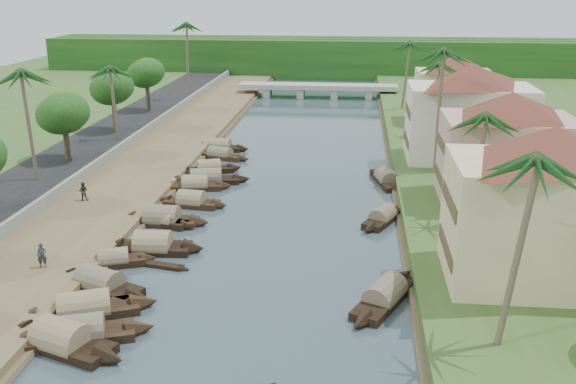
# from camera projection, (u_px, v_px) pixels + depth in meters

# --- Properties ---
(ground) EXTENTS (220.00, 220.00, 0.00)m
(ground) POSITION_uv_depth(u_px,v_px,m) (256.00, 269.00, 46.28)
(ground) COLOR #35474F
(ground) RESTS_ON ground
(left_bank) EXTENTS (10.00, 180.00, 0.80)m
(left_bank) POSITION_uv_depth(u_px,v_px,m) (133.00, 177.00, 66.64)
(left_bank) COLOR brown
(left_bank) RESTS_ON ground
(right_bank) EXTENTS (16.00, 180.00, 1.20)m
(right_bank) POSITION_uv_depth(u_px,v_px,m) (478.00, 186.00, 63.07)
(right_bank) COLOR #305522
(right_bank) RESTS_ON ground
(road) EXTENTS (8.00, 180.00, 1.40)m
(road) POSITION_uv_depth(u_px,v_px,m) (55.00, 172.00, 67.40)
(road) COLOR black
(road) RESTS_ON ground
(retaining_wall) EXTENTS (0.40, 180.00, 1.10)m
(retaining_wall) POSITION_uv_depth(u_px,v_px,m) (94.00, 167.00, 66.76)
(retaining_wall) COLOR gray
(retaining_wall) RESTS_ON left_bank
(treeline) EXTENTS (120.00, 14.00, 8.00)m
(treeline) POSITION_uv_depth(u_px,v_px,m) (326.00, 57.00, 139.46)
(treeline) COLOR #163E11
(treeline) RESTS_ON ground
(bridge) EXTENTS (28.00, 4.00, 2.40)m
(bridge) POSITION_uv_depth(u_px,v_px,m) (318.00, 88.00, 113.73)
(bridge) COLOR #9D9D93
(bridge) RESTS_ON ground
(building_near) EXTENTS (14.85, 14.85, 10.20)m
(building_near) POSITION_uv_depth(u_px,v_px,m) (547.00, 204.00, 40.48)
(building_near) COLOR beige
(building_near) RESTS_ON right_bank
(building_mid) EXTENTS (14.11, 14.11, 9.70)m
(building_mid) POSITION_uv_depth(u_px,v_px,m) (507.00, 147.00, 55.57)
(building_mid) COLOR #CA9D8F
(building_mid) RESTS_ON right_bank
(building_far) EXTENTS (15.59, 15.59, 10.20)m
(building_far) POSITION_uv_depth(u_px,v_px,m) (470.00, 112.00, 68.81)
(building_far) COLOR beige
(building_far) RESTS_ON right_bank
(building_distant) EXTENTS (12.62, 12.62, 9.20)m
(building_distant) POSITION_uv_depth(u_px,v_px,m) (453.00, 88.00, 87.76)
(building_distant) COLOR beige
(building_distant) RESTS_ON right_bank
(sampan_0) EXTENTS (9.05, 4.78, 2.34)m
(sampan_0) POSITION_uv_depth(u_px,v_px,m) (78.00, 335.00, 36.94)
(sampan_0) COLOR black
(sampan_0) RESTS_ON ground
(sampan_1) EXTENTS (9.02, 4.91, 2.58)m
(sampan_1) POSITION_uv_depth(u_px,v_px,m) (62.00, 341.00, 36.22)
(sampan_1) COLOR black
(sampan_1) RESTS_ON ground
(sampan_2) EXTENTS (9.21, 5.32, 2.40)m
(sampan_2) POSITION_uv_depth(u_px,v_px,m) (85.00, 310.00, 39.72)
(sampan_2) COLOR black
(sampan_2) RESTS_ON ground
(sampan_3) EXTENTS (8.81, 5.23, 2.36)m
(sampan_3) POSITION_uv_depth(u_px,v_px,m) (100.00, 285.00, 43.02)
(sampan_3) COLOR black
(sampan_3) RESTS_ON ground
(sampan_4) EXTENTS (6.40, 3.47, 1.85)m
(sampan_4) POSITION_uv_depth(u_px,v_px,m) (114.00, 261.00, 46.71)
(sampan_4) COLOR black
(sampan_4) RESTS_ON ground
(sampan_5) EXTENTS (8.20, 2.57, 2.54)m
(sampan_5) POSITION_uv_depth(u_px,v_px,m) (153.00, 247.00, 49.15)
(sampan_5) COLOR black
(sampan_5) RESTS_ON ground
(sampan_6) EXTENTS (8.47, 2.37, 2.48)m
(sampan_6) POSITION_uv_depth(u_px,v_px,m) (162.00, 219.00, 54.76)
(sampan_6) COLOR black
(sampan_6) RESTS_ON ground
(sampan_7) EXTENTS (6.37, 2.95, 1.74)m
(sampan_7) POSITION_uv_depth(u_px,v_px,m) (163.00, 221.00, 54.43)
(sampan_7) COLOR black
(sampan_7) RESTS_ON ground
(sampan_8) EXTENTS (7.21, 2.50, 2.20)m
(sampan_8) POSITION_uv_depth(u_px,v_px,m) (191.00, 202.00, 59.12)
(sampan_8) COLOR black
(sampan_8) RESTS_ON ground
(sampan_9) EXTENTS (9.51, 3.78, 2.34)m
(sampan_9) POSITION_uv_depth(u_px,v_px,m) (206.00, 180.00, 65.77)
(sampan_9) COLOR black
(sampan_9) RESTS_ON ground
(sampan_10) EXTENTS (7.67, 2.88, 2.09)m
(sampan_10) POSITION_uv_depth(u_px,v_px,m) (195.00, 186.00, 63.86)
(sampan_10) COLOR black
(sampan_10) RESTS_ON ground
(sampan_11) EXTENTS (7.41, 4.24, 2.13)m
(sampan_11) POSITION_uv_depth(u_px,v_px,m) (209.00, 169.00, 69.41)
(sampan_11) COLOR black
(sampan_11) RESTS_ON ground
(sampan_12) EXTENTS (7.99, 3.95, 1.93)m
(sampan_12) POSITION_uv_depth(u_px,v_px,m) (220.00, 155.00, 75.05)
(sampan_12) COLOR black
(sampan_12) RESTS_ON ground
(sampan_13) EXTENTS (7.67, 2.44, 2.08)m
(sampan_13) POSITION_uv_depth(u_px,v_px,m) (220.00, 147.00, 78.73)
(sampan_13) COLOR black
(sampan_13) RESTS_ON ground
(sampan_14) EXTENTS (5.57, 9.31, 2.28)m
(sampan_14) POSITION_uv_depth(u_px,v_px,m) (385.00, 296.00, 41.41)
(sampan_14) COLOR black
(sampan_14) RESTS_ON ground
(sampan_15) EXTENTS (4.47, 7.25, 1.99)m
(sampan_15) POSITION_uv_depth(u_px,v_px,m) (383.00, 218.00, 55.19)
(sampan_15) COLOR black
(sampan_15) RESTS_ON ground
(sampan_16) EXTENTS (3.82, 9.56, 2.28)m
(sampan_16) POSITION_uv_depth(u_px,v_px,m) (387.00, 179.00, 65.86)
(sampan_16) COLOR black
(sampan_16) RESTS_ON ground
(canoe_1) EXTENTS (4.55, 1.59, 0.73)m
(canoe_1) POSITION_uv_depth(u_px,v_px,m) (162.00, 266.00, 46.59)
(canoe_1) COLOR black
(canoe_1) RESTS_ON ground
(canoe_2) EXTENTS (5.49, 3.06, 0.82)m
(canoe_2) POSITION_uv_depth(u_px,v_px,m) (188.00, 175.00, 68.33)
(canoe_2) COLOR black
(canoe_2) RESTS_ON ground
(palm_0) EXTENTS (3.20, 3.20, 11.95)m
(palm_0) POSITION_uv_depth(u_px,v_px,m) (523.00, 163.00, 31.34)
(palm_0) COLOR brown
(palm_0) RESTS_ON ground
(palm_1) EXTENTS (3.20, 3.20, 10.40)m
(palm_1) POSITION_uv_depth(u_px,v_px,m) (477.00, 118.00, 48.85)
(palm_1) COLOR brown
(palm_1) RESTS_ON ground
(palm_2) EXTENTS (3.20, 3.20, 13.83)m
(palm_2) POSITION_uv_depth(u_px,v_px,m) (443.00, 54.00, 61.70)
(palm_2) COLOR brown
(palm_2) RESTS_ON ground
(palm_3) EXTENTS (3.20, 3.20, 10.58)m
(palm_3) POSITION_uv_depth(u_px,v_px,m) (433.00, 65.00, 78.14)
(palm_3) COLOR brown
(palm_3) RESTS_ON ground
(palm_5) EXTENTS (3.20, 3.20, 11.98)m
(palm_5) POSITION_uv_depth(u_px,v_px,m) (23.00, 74.00, 59.39)
(palm_5) COLOR brown
(palm_5) RESTS_ON ground
(palm_6) EXTENTS (3.20, 3.20, 10.25)m
(palm_6) POSITION_uv_depth(u_px,v_px,m) (112.00, 69.00, 75.54)
(palm_6) COLOR brown
(palm_6) RESTS_ON ground
(palm_7) EXTENTS (3.20, 3.20, 11.39)m
(palm_7) POSITION_uv_depth(u_px,v_px,m) (406.00, 45.00, 95.09)
(palm_7) COLOR brown
(palm_7) RESTS_ON ground
(palm_8) EXTENTS (3.20, 3.20, 13.49)m
(palm_8) POSITION_uv_depth(u_px,v_px,m) (185.00, 26.00, 101.43)
(palm_8) COLOR brown
(palm_8) RESTS_ON ground
(tree_3) EXTENTS (5.10, 5.10, 7.16)m
(tree_3) POSITION_uv_depth(u_px,v_px,m) (63.00, 114.00, 67.87)
(tree_3) COLOR #4C3D2B
(tree_3) RESTS_ON ground
(tree_4) EXTENTS (5.02, 5.02, 7.60)m
(tree_4) POSITION_uv_depth(u_px,v_px,m) (112.00, 88.00, 81.26)
(tree_4) COLOR #4C3D2B
(tree_4) RESTS_ON ground
(tree_5) EXTENTS (4.90, 4.90, 7.55)m
(tree_5) POSITION_uv_depth(u_px,v_px,m) (146.00, 74.00, 94.20)
(tree_5) COLOR #4C3D2B
(tree_5) RESTS_ON ground
(tree_6) EXTENTS (4.69, 4.69, 7.35)m
(tree_6) POSITION_uv_depth(u_px,v_px,m) (515.00, 109.00, 69.69)
(tree_6) COLOR #4C3D2B
(tree_6) RESTS_ON ground
(person_near) EXTENTS (0.77, 0.65, 1.79)m
(person_near) POSITION_uv_depth(u_px,v_px,m) (42.00, 255.00, 44.46)
(person_near) COLOR #2A2D33
(person_near) RESTS_ON left_bank
(person_far) EXTENTS (0.94, 0.79, 1.71)m
(person_far) POSITION_uv_depth(u_px,v_px,m) (83.00, 191.00, 58.17)
(person_far) COLOR #322E23
(person_far) RESTS_ON left_bank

